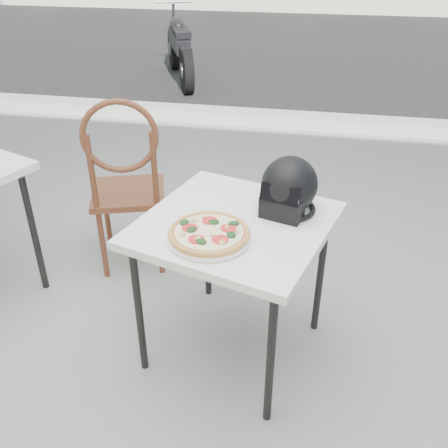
% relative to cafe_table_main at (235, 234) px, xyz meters
% --- Properties ---
extents(ground, '(80.00, 80.00, 0.00)m').
position_rel_cafe_table_main_xyz_m(ground, '(-0.25, 0.26, -0.65)').
color(ground, gray).
rests_on(ground, ground).
extents(street_asphalt, '(30.00, 8.00, 0.00)m').
position_rel_cafe_table_main_xyz_m(street_asphalt, '(-0.25, 7.26, -0.65)').
color(street_asphalt, black).
rests_on(street_asphalt, ground).
extents(curb, '(30.00, 0.25, 0.12)m').
position_rel_cafe_table_main_xyz_m(curb, '(-0.25, 3.26, -0.59)').
color(curb, '#A4A199').
rests_on(curb, ground).
extents(cafe_table_main, '(0.93, 0.93, 0.71)m').
position_rel_cafe_table_main_xyz_m(cafe_table_main, '(0.00, 0.00, 0.00)').
color(cafe_table_main, white).
rests_on(cafe_table_main, ground).
extents(plate, '(0.43, 0.43, 0.02)m').
position_rel_cafe_table_main_xyz_m(plate, '(-0.07, -0.17, 0.07)').
color(plate, white).
rests_on(plate, cafe_table_main).
extents(pizza, '(0.40, 0.40, 0.04)m').
position_rel_cafe_table_main_xyz_m(pizza, '(-0.07, -0.17, 0.10)').
color(pizza, '#DA9B50').
rests_on(pizza, plate).
extents(helmet, '(0.30, 0.31, 0.25)m').
position_rel_cafe_table_main_xyz_m(helmet, '(0.21, 0.13, 0.17)').
color(helmet, black).
rests_on(helmet, cafe_table_main).
extents(cafe_chair_main, '(0.51, 0.51, 1.06)m').
position_rel_cafe_table_main_xyz_m(cafe_chair_main, '(-0.71, 0.56, -0.06)').
color(cafe_chair_main, brown).
rests_on(cafe_chair_main, ground).
extents(motorcycle, '(0.83, 1.78, 0.94)m').
position_rel_cafe_table_main_xyz_m(motorcycle, '(-1.58, 4.78, -0.24)').
color(motorcycle, black).
rests_on(motorcycle, street_asphalt).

